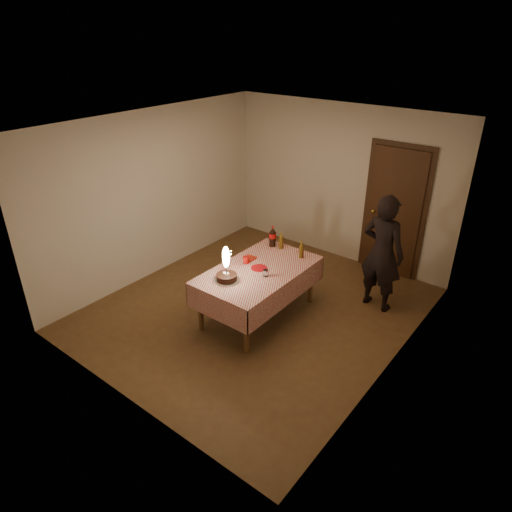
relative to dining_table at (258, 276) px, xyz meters
name	(u,v)px	position (x,y,z in m)	size (l,w,h in m)	color
ground	(256,309)	(-0.11, 0.09, -0.63)	(4.00, 4.50, 0.01)	brown
room_shell	(262,200)	(-0.07, 0.17, 1.02)	(4.04, 4.54, 2.62)	beige
dining_table	(258,276)	(0.00, 0.00, 0.00)	(1.02, 1.72, 0.73)	brown
birthday_cake	(226,272)	(-0.14, -0.48, 0.22)	(0.33, 0.33, 0.48)	white
red_plate	(259,268)	(-0.01, 0.03, 0.10)	(0.22, 0.22, 0.01)	red
red_cup	(246,260)	(-0.24, 0.04, 0.15)	(0.08, 0.08, 0.10)	red
clear_cup	(266,273)	(0.19, -0.08, 0.14)	(0.07, 0.07, 0.09)	silver
napkin_stack	(250,258)	(-0.28, 0.17, 0.11)	(0.15, 0.15, 0.02)	red
cola_bottle	(273,237)	(-0.27, 0.70, 0.25)	(0.10, 0.10, 0.32)	black
amber_bottle_left	(281,241)	(-0.13, 0.71, 0.22)	(0.06, 0.06, 0.26)	#5B3D0F
amber_bottle_right	(301,250)	(0.26, 0.65, 0.22)	(0.06, 0.06, 0.26)	#5B3D0F
photographer	(382,253)	(1.20, 1.25, 0.22)	(0.65, 0.48, 1.70)	black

